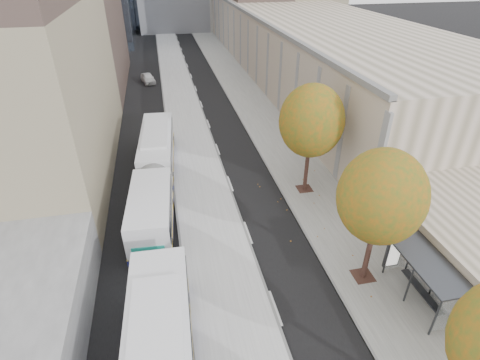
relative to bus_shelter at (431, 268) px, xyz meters
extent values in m
cube|color=#B1B1B1|center=(-9.56, 24.04, -2.11)|extent=(4.25, 150.00, 0.15)
cube|color=gray|center=(-1.56, 24.04, -2.15)|extent=(4.75, 150.00, 0.08)
cube|color=gray|center=(9.81, 53.04, 1.81)|extent=(18.00, 92.00, 8.00)
cube|color=#383A3F|center=(-0.19, 0.04, 0.37)|extent=(1.90, 4.40, 0.10)
cylinder|color=#383A3F|center=(-0.89, -1.96, -0.91)|extent=(0.10, 0.10, 2.40)
cube|color=silver|center=(0.53, 0.04, -0.86)|extent=(0.04, 4.00, 2.10)
cylinder|color=black|center=(-2.09, 2.04, -0.49)|extent=(0.28, 0.28, 3.24)
sphere|color=#2B5D1D|center=(-2.09, 2.04, 3.08)|extent=(4.20, 4.20, 4.20)
cylinder|color=black|center=(-2.09, 11.04, -0.42)|extent=(0.28, 0.28, 3.38)
sphere|color=#2B5D1D|center=(-2.09, 11.04, 3.29)|extent=(4.40, 4.40, 4.40)
cube|color=silver|center=(-12.81, 13.48, -0.79)|extent=(3.51, 16.93, 2.80)
cube|color=black|center=(-12.81, 13.48, -0.27)|extent=(3.53, 16.26, 0.97)
cube|color=#178371|center=(-12.81, 5.11, -1.12)|extent=(1.77, 0.17, 1.08)
imported|color=silver|center=(-13.33, 40.92, -1.56)|extent=(2.23, 3.92, 1.26)
camera|label=1|loc=(-11.71, -10.91, 12.94)|focal=28.00mm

